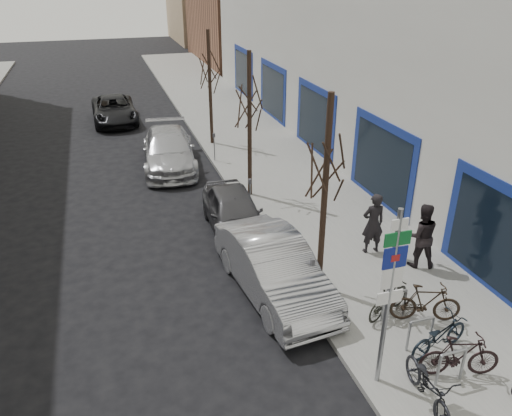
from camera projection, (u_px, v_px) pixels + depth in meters
ground at (270, 412)px, 10.03m from camera, size 120.00×120.00×0.00m
sidewalk_east at (296, 190)px, 19.78m from camera, size 5.00×70.00×0.15m
commercial_building at (479, 31)px, 26.14m from camera, size 20.00×32.00×10.00m
brick_building_far at (264, 15)px, 46.09m from camera, size 12.00×14.00×8.00m
highway_sign_pole at (390, 290)px, 9.59m from camera, size 0.55×0.10×4.20m
bike_rack at (421, 330)px, 11.28m from camera, size 0.66×2.26×0.83m
tree_near at (328, 150)px, 11.93m from camera, size 1.80×1.80×5.50m
tree_mid at (249, 91)px, 17.51m from camera, size 1.80×1.80×5.50m
tree_far at (209, 61)px, 23.08m from camera, size 1.80×1.80×5.50m
meter_front at (312, 276)px, 12.78m from camera, size 0.10×0.08×1.27m
meter_mid at (250, 192)px, 17.50m from camera, size 0.10×0.08×1.27m
meter_back at (214, 144)px, 22.21m from camera, size 0.10×0.08×1.27m
bike_near_left at (429, 383)px, 9.79m from camera, size 0.78×1.89×1.12m
bike_near_right at (460, 356)px, 10.51m from camera, size 1.80×0.99×1.05m
bike_mid_curb at (440, 333)px, 11.17m from camera, size 1.78×0.90×1.04m
bike_mid_inner at (389, 298)px, 12.39m from camera, size 1.65×1.09×0.97m
bike_far_inner at (426, 303)px, 12.16m from camera, size 1.82×1.08×1.06m
parked_car_front at (274, 268)px, 13.31m from camera, size 2.21×5.05×1.62m
parked_car_mid at (234, 212)px, 16.54m from camera, size 1.92×4.32×1.45m
parked_car_back at (169, 150)px, 21.91m from camera, size 2.71×5.60×1.57m
lane_car at (114, 110)px, 28.34m from camera, size 2.44×5.13×1.41m
pedestrian_near at (373, 223)px, 14.96m from camera, size 0.73×0.50×1.93m
pedestrian_far at (421, 235)px, 14.24m from camera, size 0.86×0.72×1.99m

